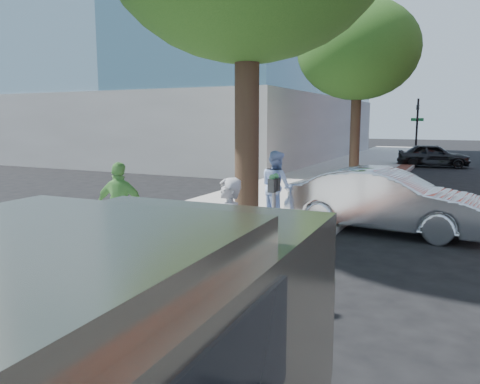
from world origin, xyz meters
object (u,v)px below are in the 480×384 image
Objects in this scene: parking_meter at (274,197)px; person_officer at (276,186)px; person_gray at (228,238)px; person_green at (121,207)px; bg_car at (433,155)px; sedan_silver at (385,200)px.

parking_meter is 0.86× the size of person_officer.
person_officer is (-1.23, 4.87, 0.02)m from person_gray.
parking_meter is 0.89× the size of person_gray.
person_officer is 4.05m from person_green.
person_gray is at bearing 138.86° from person_officer.
bg_car is (3.98, 21.23, -0.34)m from person_green.
person_green is 0.44× the size of bg_car.
person_gray is 0.44× the size of bg_car.
parking_meter is 0.33× the size of sedan_silver.
person_gray is 0.37× the size of sedan_silver.
person_gray reaches higher than bg_car.
person_green is (-1.60, -3.72, -0.02)m from person_officer.
person_gray reaches higher than sedan_silver.
person_gray is 5.73m from sedan_silver.
person_green is 6.00m from sedan_silver.
person_gray is at bearing 170.40° from bg_car.
person_officer is 17.67m from bg_car.
parking_meter reaches higher than sedan_silver.
person_officer reaches higher than person_gray.
person_green reaches higher than person_gray.
person_green is at bearing 142.77° from sedan_silver.
person_gray is (0.24, -2.25, -0.22)m from parking_meter.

